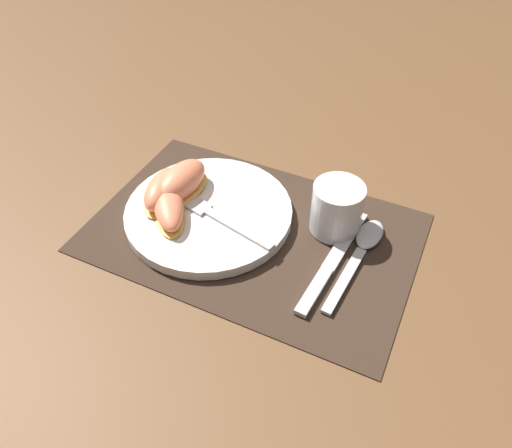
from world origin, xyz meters
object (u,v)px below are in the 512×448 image
(plate, at_px, (210,211))
(citrus_wedge_2, at_px, (168,203))
(citrus_wedge_0, at_px, (181,183))
(citrus_wedge_1, at_px, (162,190))
(juice_glass, at_px, (336,211))
(spoon, at_px, (363,246))
(knife, at_px, (332,262))
(fork, at_px, (211,213))

(plate, relative_size, citrus_wedge_2, 1.92)
(citrus_wedge_0, distance_m, citrus_wedge_1, 0.03)
(juice_glass, distance_m, citrus_wedge_0, 0.23)
(citrus_wedge_0, height_order, citrus_wedge_1, citrus_wedge_0)
(plate, height_order, spoon, plate)
(juice_glass, xyz_separation_m, knife, (0.02, -0.07, -0.03))
(fork, distance_m, citrus_wedge_0, 0.07)
(knife, xyz_separation_m, spoon, (0.03, 0.05, 0.00))
(juice_glass, bearing_deg, spoon, -23.31)
(juice_glass, relative_size, fork, 0.39)
(fork, bearing_deg, citrus_wedge_1, -179.15)
(spoon, relative_size, fork, 0.98)
(spoon, bearing_deg, citrus_wedge_2, -166.96)
(fork, bearing_deg, citrus_wedge_2, -162.60)
(citrus_wedge_1, bearing_deg, knife, 0.09)
(spoon, relative_size, citrus_wedge_0, 1.71)
(juice_glass, bearing_deg, fork, -158.04)
(fork, height_order, citrus_wedge_2, citrus_wedge_2)
(plate, bearing_deg, juice_glass, 17.08)
(fork, bearing_deg, juice_glass, 21.96)
(fork, bearing_deg, plate, 127.71)
(plate, xyz_separation_m, spoon, (0.23, 0.03, -0.00))
(knife, xyz_separation_m, citrus_wedge_1, (-0.27, -0.00, 0.03))
(plate, height_order, juice_glass, juice_glass)
(knife, height_order, citrus_wedge_1, citrus_wedge_1)
(citrus_wedge_1, height_order, citrus_wedge_2, citrus_wedge_1)
(spoon, bearing_deg, plate, -171.88)
(knife, relative_size, fork, 1.10)
(juice_glass, distance_m, citrus_wedge_1, 0.26)
(plate, xyz_separation_m, citrus_wedge_2, (-0.05, -0.03, 0.02))
(knife, distance_m, citrus_wedge_1, 0.27)
(fork, bearing_deg, spoon, 11.79)
(juice_glass, xyz_separation_m, fork, (-0.17, -0.07, -0.01))
(juice_glass, bearing_deg, knife, -73.33)
(knife, relative_size, citrus_wedge_1, 2.03)
(juice_glass, distance_m, fork, 0.18)
(plate, distance_m, citrus_wedge_1, 0.08)
(knife, height_order, fork, fork)
(spoon, bearing_deg, juice_glass, 156.69)
(knife, distance_m, citrus_wedge_2, 0.25)
(juice_glass, bearing_deg, citrus_wedge_0, -169.40)
(fork, distance_m, citrus_wedge_1, 0.08)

